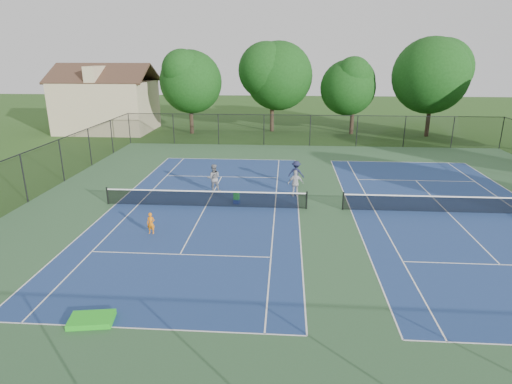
# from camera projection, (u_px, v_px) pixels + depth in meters

# --- Properties ---
(ground) EXTENTS (140.00, 140.00, 0.00)m
(ground) POSITION_uv_depth(u_px,v_px,m) (324.00, 209.00, 24.93)
(ground) COLOR #234716
(ground) RESTS_ON ground
(court_pad) EXTENTS (36.00, 36.00, 0.01)m
(court_pad) POSITION_uv_depth(u_px,v_px,m) (324.00, 209.00, 24.93)
(court_pad) COLOR #315832
(court_pad) RESTS_ON ground
(tennis_court_left) EXTENTS (12.00, 23.83, 1.07)m
(tennis_court_left) POSITION_uv_depth(u_px,v_px,m) (206.00, 205.00, 25.37)
(tennis_court_left) COLOR navy
(tennis_court_left) RESTS_ON ground
(tennis_court_right) EXTENTS (12.00, 23.83, 1.07)m
(tennis_court_right) POSITION_uv_depth(u_px,v_px,m) (448.00, 211.00, 24.43)
(tennis_court_right) COLOR navy
(tennis_court_right) RESTS_ON ground
(perimeter_fence) EXTENTS (36.08, 36.08, 3.02)m
(perimeter_fence) POSITION_uv_depth(u_px,v_px,m) (326.00, 183.00, 24.43)
(perimeter_fence) COLOR black
(perimeter_fence) RESTS_ON ground
(tree_back_a) EXTENTS (6.80, 6.80, 9.15)m
(tree_back_a) POSITION_uv_depth(u_px,v_px,m) (190.00, 78.00, 46.70)
(tree_back_a) COLOR #2D2116
(tree_back_a) RESTS_ON ground
(tree_back_b) EXTENTS (7.60, 7.60, 10.03)m
(tree_back_b) POSITION_uv_depth(u_px,v_px,m) (272.00, 73.00, 47.82)
(tree_back_b) COLOR #2D2116
(tree_back_b) RESTS_ON ground
(tree_back_c) EXTENTS (6.00, 6.00, 8.40)m
(tree_back_c) POSITION_uv_depth(u_px,v_px,m) (354.00, 84.00, 46.61)
(tree_back_c) COLOR #2D2116
(tree_back_c) RESTS_ON ground
(tree_back_d) EXTENTS (7.80, 7.80, 10.37)m
(tree_back_d) POSITION_uv_depth(u_px,v_px,m) (434.00, 72.00, 44.71)
(tree_back_d) COLOR #2D2116
(tree_back_d) RESTS_ON ground
(clapboard_house) EXTENTS (10.80, 8.10, 7.65)m
(clapboard_house) POSITION_uv_depth(u_px,v_px,m) (107.00, 104.00, 49.23)
(clapboard_house) COLOR tan
(clapboard_house) RESTS_ON ground
(child_player) EXTENTS (0.41, 0.27, 1.11)m
(child_player) POSITION_uv_depth(u_px,v_px,m) (151.00, 223.00, 21.42)
(child_player) COLOR orange
(child_player) RESTS_ON ground
(instructor) EXTENTS (1.02, 0.86, 1.85)m
(instructor) POSITION_uv_depth(u_px,v_px,m) (214.00, 178.00, 27.83)
(instructor) COLOR gray
(instructor) RESTS_ON ground
(bystander_a) EXTENTS (1.06, 0.60, 1.70)m
(bystander_a) POSITION_uv_depth(u_px,v_px,m) (295.00, 183.00, 27.00)
(bystander_a) COLOR silver
(bystander_a) RESTS_ON ground
(bystander_b) EXTENTS (1.25, 0.93, 1.73)m
(bystander_b) POSITION_uv_depth(u_px,v_px,m) (296.00, 173.00, 29.20)
(bystander_b) COLOR #1B1F3D
(bystander_b) RESTS_ON ground
(ball_crate) EXTENTS (0.40, 0.32, 0.27)m
(ball_crate) POSITION_uv_depth(u_px,v_px,m) (237.00, 201.00, 25.85)
(ball_crate) COLOR #163297
(ball_crate) RESTS_ON ground
(ball_hopper) EXTENTS (0.36, 0.29, 0.43)m
(ball_hopper) POSITION_uv_depth(u_px,v_px,m) (236.00, 196.00, 25.74)
(ball_hopper) COLOR green
(ball_hopper) RESTS_ON ball_crate
(green_tarp) EXTENTS (1.58, 1.13, 0.20)m
(green_tarp) POSITION_uv_depth(u_px,v_px,m) (92.00, 320.00, 14.43)
(green_tarp) COLOR #1BC31C
(green_tarp) RESTS_ON ground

